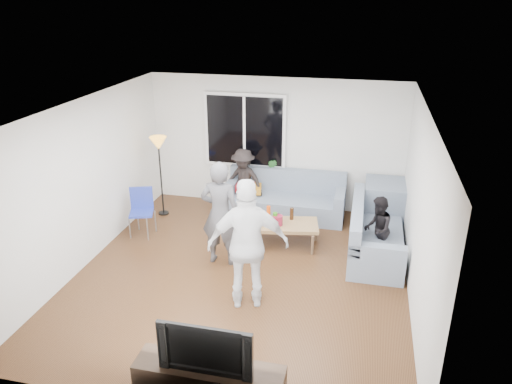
% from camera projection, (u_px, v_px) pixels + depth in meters
% --- Properties ---
extents(floor, '(5.00, 5.50, 0.04)m').
position_uv_depth(floor, '(241.00, 275.00, 7.57)').
color(floor, '#56351C').
rests_on(floor, ground).
extents(ceiling, '(5.00, 5.50, 0.04)m').
position_uv_depth(ceiling, '(239.00, 107.00, 6.57)').
color(ceiling, white).
rests_on(ceiling, ground).
extents(wall_back, '(5.00, 0.04, 2.60)m').
position_uv_depth(wall_back, '(276.00, 144.00, 9.57)').
color(wall_back, silver).
rests_on(wall_back, ground).
extents(wall_front, '(5.00, 0.04, 2.60)m').
position_uv_depth(wall_front, '(166.00, 309.00, 4.57)').
color(wall_front, silver).
rests_on(wall_front, ground).
extents(wall_left, '(0.04, 5.50, 2.60)m').
position_uv_depth(wall_left, '(84.00, 183.00, 7.59)').
color(wall_left, silver).
rests_on(wall_left, ground).
extents(wall_right, '(0.04, 5.50, 2.60)m').
position_uv_depth(wall_right, '(421.00, 214.00, 6.55)').
color(wall_right, silver).
rests_on(wall_right, ground).
extents(window_frame, '(1.62, 0.06, 1.47)m').
position_uv_depth(window_frame, '(245.00, 130.00, 9.52)').
color(window_frame, white).
rests_on(window_frame, wall_back).
extents(window_glass, '(1.50, 0.02, 1.35)m').
position_uv_depth(window_glass, '(244.00, 131.00, 9.49)').
color(window_glass, black).
rests_on(window_glass, window_frame).
extents(window_mullion, '(0.05, 0.03, 1.35)m').
position_uv_depth(window_mullion, '(244.00, 131.00, 9.48)').
color(window_mullion, white).
rests_on(window_mullion, window_frame).
extents(radiator, '(1.30, 0.12, 0.62)m').
position_uv_depth(radiator, '(245.00, 190.00, 9.96)').
color(radiator, silver).
rests_on(radiator, floor).
extents(potted_plant, '(0.24, 0.21, 0.40)m').
position_uv_depth(potted_plant, '(271.00, 169.00, 9.62)').
color(potted_plant, '#286126').
rests_on(potted_plant, radiator).
extents(vase, '(0.17, 0.17, 0.15)m').
position_uv_depth(vase, '(239.00, 172.00, 9.81)').
color(vase, silver).
rests_on(vase, radiator).
extents(sofa_back_section, '(2.30, 0.85, 0.85)m').
position_uv_depth(sofa_back_section, '(285.00, 195.00, 9.39)').
color(sofa_back_section, slate).
rests_on(sofa_back_section, floor).
extents(sofa_right_section, '(2.00, 0.85, 0.85)m').
position_uv_depth(sofa_right_section, '(377.00, 230.00, 8.03)').
color(sofa_right_section, slate).
rests_on(sofa_right_section, floor).
extents(sofa_corner, '(0.85, 0.85, 0.85)m').
position_uv_depth(sofa_corner, '(387.00, 204.00, 8.99)').
color(sofa_corner, slate).
rests_on(sofa_corner, floor).
extents(cushion_yellow, '(0.43, 0.38, 0.14)m').
position_uv_depth(cushion_yellow, '(251.00, 189.00, 9.48)').
color(cushion_yellow, '#BE7A1B').
rests_on(cushion_yellow, sofa_back_section).
extents(cushion_red, '(0.38, 0.32, 0.13)m').
position_uv_depth(cushion_red, '(246.00, 187.00, 9.58)').
color(cushion_red, maroon).
rests_on(cushion_red, sofa_back_section).
extents(coffee_table, '(1.19, 0.79, 0.40)m').
position_uv_depth(coffee_table, '(285.00, 234.00, 8.39)').
color(coffee_table, '#916A46').
rests_on(coffee_table, floor).
extents(pitcher, '(0.17, 0.17, 0.17)m').
position_uv_depth(pitcher, '(278.00, 220.00, 8.23)').
color(pitcher, maroon).
rests_on(pitcher, coffee_table).
extents(side_chair, '(0.51, 0.51, 0.86)m').
position_uv_depth(side_chair, '(142.00, 213.00, 8.63)').
color(side_chair, '#24359F').
rests_on(side_chair, floor).
extents(floor_lamp, '(0.32, 0.32, 1.56)m').
position_uv_depth(floor_lamp, '(161.00, 177.00, 9.32)').
color(floor_lamp, '#F5A32E').
rests_on(floor_lamp, floor).
extents(player_left, '(0.63, 0.41, 1.71)m').
position_uv_depth(player_left, '(220.00, 214.00, 7.60)').
color(player_left, '#48484D').
rests_on(player_left, floor).
extents(player_right, '(1.17, 0.73, 1.86)m').
position_uv_depth(player_right, '(248.00, 245.00, 6.51)').
color(player_right, silver).
rests_on(player_right, floor).
extents(spectator_right, '(0.41, 0.53, 1.09)m').
position_uv_depth(spectator_right, '(377.00, 229.00, 7.79)').
color(spectator_right, black).
rests_on(spectator_right, floor).
extents(spectator_back, '(0.92, 0.66, 1.29)m').
position_uv_depth(spectator_back, '(243.00, 181.00, 9.51)').
color(spectator_back, black).
rests_on(spectator_back, floor).
extents(tv_console, '(1.60, 0.40, 0.44)m').
position_uv_depth(tv_console, '(210.00, 383.00, 5.17)').
color(tv_console, '#312218').
rests_on(tv_console, floor).
extents(television, '(1.00, 0.13, 0.58)m').
position_uv_depth(television, '(208.00, 344.00, 4.97)').
color(television, black).
rests_on(television, tv_console).
extents(bottle_c, '(0.07, 0.07, 0.21)m').
position_uv_depth(bottle_c, '(292.00, 214.00, 8.42)').
color(bottle_c, black).
rests_on(bottle_c, coffee_table).
extents(bottle_a, '(0.07, 0.07, 0.23)m').
position_uv_depth(bottle_a, '(268.00, 212.00, 8.46)').
color(bottle_a, '#EC4E0D').
rests_on(bottle_a, coffee_table).
extents(bottle_b, '(0.08, 0.08, 0.22)m').
position_uv_depth(bottle_b, '(275.00, 219.00, 8.23)').
color(bottle_b, '#308217').
rests_on(bottle_b, coffee_table).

